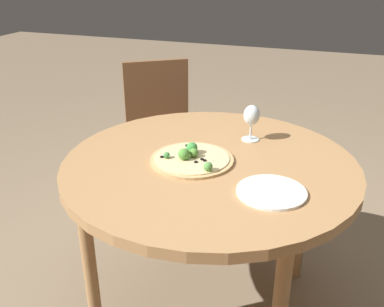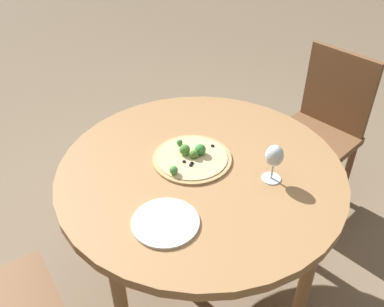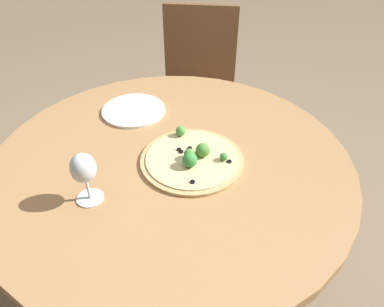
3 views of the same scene
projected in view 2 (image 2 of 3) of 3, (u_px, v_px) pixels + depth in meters
name	position (u px, v px, depth m)	size (l,w,h in m)	color
ground_plane	(199.00, 283.00, 2.08)	(12.00, 12.00, 0.00)	#847056
dining_table	(201.00, 182.00, 1.68)	(1.11, 1.11, 0.72)	#A87A4C
chair_2	(320.00, 128.00, 2.29)	(0.56, 0.56, 0.88)	brown
pizza	(192.00, 157.00, 1.68)	(0.31, 0.31, 0.06)	tan
wine_glass	(274.00, 157.00, 1.53)	(0.07, 0.07, 0.15)	silver
plate_near	(165.00, 222.00, 1.41)	(0.23, 0.23, 0.01)	white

